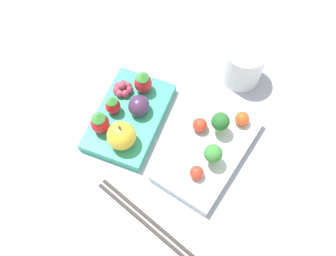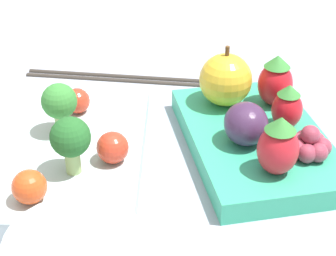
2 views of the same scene
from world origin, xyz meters
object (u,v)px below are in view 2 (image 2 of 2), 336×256
(cherry_tomato_2, at_px, (77,101))
(plum, at_px, (246,124))
(cherry_tomato_0, at_px, (113,148))
(strawberry_0, at_px, (287,107))
(strawberry_1, at_px, (275,81))
(bento_box_savoury, at_px, (78,153))
(broccoli_floret_0, at_px, (59,103))
(cherry_tomato_1, at_px, (29,187))
(apple, at_px, (226,80))
(bento_box_fruit, at_px, (256,141))
(broccoli_floret_1, at_px, (71,139))
(strawberry_2, at_px, (278,146))
(chopsticks_pair, at_px, (118,77))
(grape_cluster, at_px, (309,145))

(cherry_tomato_2, bearing_deg, plum, -116.20)
(cherry_tomato_0, height_order, strawberry_0, strawberry_0)
(strawberry_1, bearing_deg, bento_box_savoury, 104.08)
(broccoli_floret_0, height_order, cherry_tomato_2, broccoli_floret_0)
(cherry_tomato_1, relative_size, apple, 0.44)
(cherry_tomato_2, bearing_deg, strawberry_1, -92.46)
(bento_box_fruit, distance_m, strawberry_0, 0.04)
(cherry_tomato_1, xyz_separation_m, strawberry_0, (0.08, -0.22, 0.01))
(cherry_tomato_2, relative_size, plum, 0.58)
(cherry_tomato_2, xyz_separation_m, apple, (-0.00, -0.14, 0.01))
(cherry_tomato_2, height_order, strawberry_1, strawberry_1)
(apple, relative_size, strawberry_0, 1.40)
(bento_box_savoury, bearing_deg, bento_box_fruit, -90.60)
(bento_box_fruit, xyz_separation_m, apple, (0.06, 0.02, 0.04))
(cherry_tomato_0, bearing_deg, cherry_tomato_1, 125.04)
(bento_box_fruit, height_order, cherry_tomato_1, cherry_tomato_1)
(broccoli_floret_0, relative_size, broccoli_floret_1, 0.97)
(cherry_tomato_2, xyz_separation_m, strawberry_1, (-0.01, -0.19, 0.01))
(apple, distance_m, strawberry_2, 0.12)
(bento_box_fruit, relative_size, strawberry_1, 3.78)
(broccoli_floret_0, xyz_separation_m, cherry_tomato_1, (-0.09, 0.02, -0.02))
(strawberry_2, xyz_separation_m, chopsticks_pair, (0.22, 0.12, -0.04))
(grape_cluster, xyz_separation_m, chopsticks_pair, (0.20, 0.15, -0.03))
(bento_box_savoury, height_order, strawberry_2, strawberry_2)
(broccoli_floret_1, xyz_separation_m, cherry_tomato_1, (-0.03, 0.03, -0.02))
(apple, bearing_deg, strawberry_2, -171.22)
(bento_box_fruit, xyz_separation_m, broccoli_floret_1, (-0.04, 0.16, 0.04))
(strawberry_0, height_order, strawberry_1, strawberry_1)
(apple, bearing_deg, cherry_tomato_2, 89.50)
(bento_box_savoury, bearing_deg, broccoli_floret_0, 31.74)
(cherry_tomato_0, distance_m, chopsticks_pair, 0.19)
(strawberry_0, distance_m, chopsticks_pair, 0.21)
(broccoli_floret_0, bearing_deg, broccoli_floret_1, -169.54)
(bento_box_fruit, distance_m, chopsticks_pair, 0.20)
(bento_box_fruit, relative_size, strawberry_0, 4.54)
(bento_box_savoury, xyz_separation_m, broccoli_floret_0, (0.02, 0.01, 0.04))
(bento_box_savoury, relative_size, bento_box_fruit, 1.14)
(bento_box_savoury, distance_m, cherry_tomato_2, 0.06)
(strawberry_0, bearing_deg, bento_box_fruit, 102.63)
(bento_box_savoury, relative_size, plum, 5.36)
(bento_box_fruit, relative_size, broccoli_floret_0, 4.04)
(apple, bearing_deg, grape_cluster, -151.59)
(broccoli_floret_1, distance_m, apple, 0.17)
(bento_box_savoury, xyz_separation_m, bento_box_fruit, (-0.00, -0.16, 0.00))
(strawberry_1, xyz_separation_m, chopsticks_pair, (0.11, 0.15, -0.04))
(bento_box_savoury, relative_size, grape_cluster, 5.83)
(plum, bearing_deg, cherry_tomato_2, 63.80)
(cherry_tomato_2, bearing_deg, cherry_tomato_0, -160.41)
(bento_box_savoury, relative_size, strawberry_1, 4.32)
(plum, bearing_deg, apple, 2.67)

